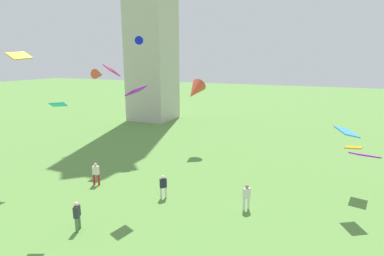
# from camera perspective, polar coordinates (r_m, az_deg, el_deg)

# --- Properties ---
(person_2) EXTENTS (0.49, 0.54, 1.80)m
(person_2) POSITION_cam_1_polar(r_m,az_deg,el_deg) (20.83, 10.14, -12.31)
(person_2) COLOR silver
(person_2) RESTS_ON ground_plane
(person_3) EXTENTS (0.47, 0.52, 1.73)m
(person_3) POSITION_cam_1_polar(r_m,az_deg,el_deg) (22.22, -5.38, -10.61)
(person_3) COLOR silver
(person_3) RESTS_ON ground_plane
(person_4) EXTENTS (0.55, 0.38, 1.82)m
(person_4) POSITION_cam_1_polar(r_m,az_deg,el_deg) (25.49, -17.48, -7.92)
(person_4) COLOR red
(person_4) RESTS_ON ground_plane
(person_5) EXTENTS (0.42, 0.53, 1.78)m
(person_5) POSITION_cam_1_polar(r_m,az_deg,el_deg) (19.49, -20.63, -14.84)
(person_5) COLOR #51754C
(person_5) RESTS_ON ground_plane
(kite_flying_0) EXTENTS (0.98, 1.69, 1.16)m
(kite_flying_0) POSITION_cam_1_polar(r_m,az_deg,el_deg) (29.30, -14.74, 10.34)
(kite_flying_0) COLOR #DF2479
(kite_flying_1) EXTENTS (1.09, 1.58, 0.69)m
(kite_flying_1) POSITION_cam_1_polar(r_m,az_deg,el_deg) (27.43, -29.53, 11.67)
(kite_flying_1) COLOR gold
(kite_flying_2) EXTENTS (0.99, 0.86, 0.34)m
(kite_flying_2) POSITION_cam_1_polar(r_m,az_deg,el_deg) (18.91, -23.66, 4.02)
(kite_flying_2) COLOR #20BEC2
(kite_flying_3) EXTENTS (1.34, 1.45, 0.86)m
(kite_flying_3) POSITION_cam_1_polar(r_m,az_deg,el_deg) (32.39, -9.84, 15.72)
(kite_flying_3) COLOR #0D18D5
(kite_flying_4) EXTENTS (1.38, 1.88, 1.34)m
(kite_flying_4) POSITION_cam_1_polar(r_m,az_deg,el_deg) (38.09, -16.99, 9.53)
(kite_flying_4) COLOR #DF5430
(kite_flying_5) EXTENTS (1.35, 1.71, 0.41)m
(kite_flying_5) POSITION_cam_1_polar(r_m,az_deg,el_deg) (25.10, 27.95, -3.22)
(kite_flying_5) COLOR #CD9111
(kite_flying_6) EXTENTS (1.01, 1.46, 0.65)m
(kite_flying_6) POSITION_cam_1_polar(r_m,az_deg,el_deg) (20.13, -10.38, 6.83)
(kite_flying_6) COLOR #900ECD
(kite_flying_8) EXTENTS (1.56, 1.80, 0.50)m
(kite_flying_8) POSITION_cam_1_polar(r_m,az_deg,el_deg) (21.76, 26.89, -0.64)
(kite_flying_8) COLOR #3895E5
(kite_flying_9) EXTENTS (1.45, 1.28, 0.40)m
(kite_flying_9) POSITION_cam_1_polar(r_m,az_deg,el_deg) (17.40, 29.49, -4.44)
(kite_flying_9) COLOR #A017D1
(kite_flying_11) EXTENTS (1.90, 2.80, 2.40)m
(kite_flying_11) POSITION_cam_1_polar(r_m,az_deg,el_deg) (31.96, 0.53, 6.97)
(kite_flying_11) COLOR #D1482E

